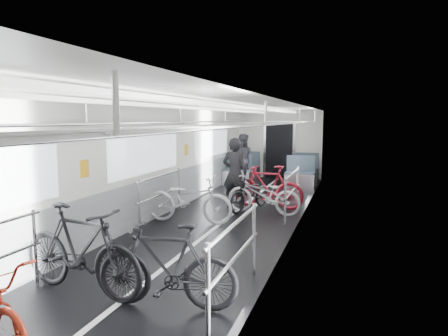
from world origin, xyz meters
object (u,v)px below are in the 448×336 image
at_px(bike_left_mid, 81,250).
at_px(bike_left_far, 189,199).
at_px(person_seated, 242,159).
at_px(person_standing, 235,173).
at_px(bike_right_near, 167,266).
at_px(bike_right_far, 268,187).
at_px(bike_right_mid, 263,194).
at_px(bike_aisle, 251,193).

height_order(bike_left_mid, bike_left_far, bike_left_mid).
bearing_deg(person_seated, person_standing, 109.46).
xyz_separation_m(bike_left_far, bike_right_near, (1.23, -3.53, 0.00)).
distance_m(bike_right_near, bike_right_far, 5.32).
height_order(bike_left_mid, bike_right_far, bike_left_mid).
height_order(bike_right_mid, bike_aisle, bike_right_mid).
distance_m(bike_left_mid, bike_left_far, 3.53).
bearing_deg(person_standing, bike_aisle, 171.61).
height_order(bike_right_far, person_seated, person_seated).
distance_m(bike_right_far, person_standing, 0.85).
bearing_deg(bike_aisle, bike_left_far, -103.01).
bearing_deg(person_seated, bike_right_far, 122.27).
bearing_deg(person_standing, person_seated, -72.34).
xyz_separation_m(bike_left_far, person_seated, (-0.24, 5.01, 0.34)).
relative_size(bike_right_far, person_seated, 1.05).
relative_size(bike_right_near, person_standing, 0.97).
bearing_deg(bike_right_near, bike_right_far, 172.18).
distance_m(bike_right_near, bike_right_mid, 4.72).
bearing_deg(bike_left_mid, bike_left_far, 9.67).
distance_m(bike_left_far, person_standing, 1.69).
xyz_separation_m(bike_aisle, person_standing, (-0.41, 0.10, 0.44)).
xyz_separation_m(person_standing, person_seated, (-0.76, 3.44, -0.02)).
relative_size(bike_right_far, bike_aisle, 1.11).
bearing_deg(bike_right_mid, bike_left_far, -40.49).
bearing_deg(bike_left_mid, person_standing, 3.38).
bearing_deg(bike_right_far, bike_left_far, -28.73).
relative_size(bike_right_mid, person_standing, 1.01).
bearing_deg(bike_right_near, bike_left_far, -168.08).
height_order(bike_right_near, bike_right_mid, bike_right_near).
relative_size(bike_right_mid, bike_aisle, 1.09).
height_order(bike_right_mid, person_seated, person_seated).
relative_size(bike_right_mid, bike_right_far, 0.98).
relative_size(bike_left_mid, bike_right_far, 1.07).
xyz_separation_m(bike_left_mid, bike_right_far, (1.19, 5.33, -0.04)).
bearing_deg(bike_right_far, bike_left_mid, -5.98).
distance_m(bike_aisle, person_seated, 3.75).
bearing_deg(bike_right_mid, bike_right_far, -171.96).
xyz_separation_m(bike_left_far, person_standing, (0.52, 1.57, 0.36)).
bearing_deg(bike_aisle, bike_right_near, -67.11).
relative_size(bike_left_far, bike_aisle, 1.20).
bearing_deg(person_seated, bike_aisle, 115.35).
bearing_deg(bike_left_mid, bike_right_near, -81.59).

